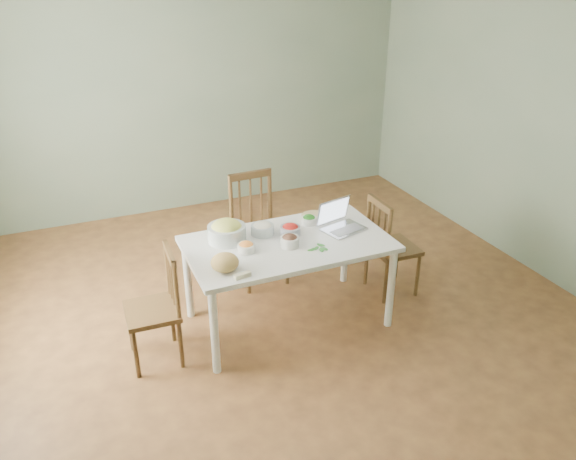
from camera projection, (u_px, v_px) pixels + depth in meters
name	position (u px, v px, depth m)	size (l,w,h in m)	color
floor	(282.00, 308.00, 4.86)	(5.00, 5.00, 0.00)	#4E301C
wall_back	(196.00, 93.00, 6.33)	(5.00, 0.00, 2.70)	gray
wall_front	(524.00, 352.00, 2.20)	(5.00, 0.00, 2.70)	gray
wall_right	(532.00, 125.00, 5.14)	(0.00, 5.00, 2.70)	gray
dining_table	(288.00, 282.00, 4.54)	(1.58, 0.89, 0.74)	white
chair_far	(259.00, 231.00, 5.08)	(0.45, 0.43, 1.01)	#422A0F
chair_left	(151.00, 309.00, 4.06)	(0.39, 0.38, 0.89)	#422A0F
chair_right	(394.00, 245.00, 4.93)	(0.40, 0.38, 0.91)	#422A0F
bread_boule	(225.00, 262.00, 3.94)	(0.20, 0.20, 0.13)	tan
butter_stick	(243.00, 275.00, 3.88)	(0.12, 0.03, 0.03)	#F0E5BD
bowl_squash	(227.00, 231.00, 4.35)	(0.30, 0.30, 0.17)	#CFBC55
bowl_carrot	(246.00, 247.00, 4.21)	(0.14, 0.14, 0.08)	orange
bowl_onion	(262.00, 228.00, 4.47)	(0.18, 0.18, 0.10)	white
bowl_mushroom	(290.00, 241.00, 4.28)	(0.15, 0.15, 0.10)	black
bowl_redpep	(290.00, 230.00, 4.45)	(0.16, 0.16, 0.10)	red
bowl_broccoli	(309.00, 220.00, 4.64)	(0.13, 0.13, 0.08)	#0D3A09
flatbread	(314.00, 216.00, 4.77)	(0.22, 0.22, 0.02)	#C4B384
basil_bunch	(317.00, 248.00, 4.26)	(0.18, 0.18, 0.02)	#235C1A
laptop	(345.00, 217.00, 4.50)	(0.33, 0.27, 0.23)	silver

